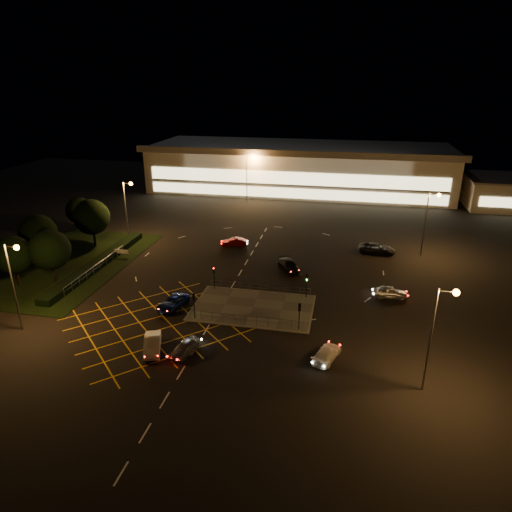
% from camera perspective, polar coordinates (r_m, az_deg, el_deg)
% --- Properties ---
extents(ground, '(180.00, 180.00, 0.00)m').
position_cam_1_polar(ground, '(57.52, -1.91, -5.40)').
color(ground, black).
rests_on(ground, ground).
extents(pedestrian_island, '(14.00, 9.00, 0.12)m').
position_cam_1_polar(pedestrian_island, '(55.36, -0.37, -6.46)').
color(pedestrian_island, '#4C4944').
rests_on(pedestrian_island, ground).
extents(grass_verge, '(18.00, 30.00, 0.08)m').
position_cam_1_polar(grass_verge, '(73.53, -22.50, -0.90)').
color(grass_verge, black).
rests_on(grass_verge, ground).
extents(hedge, '(2.00, 26.00, 1.00)m').
position_cam_1_polar(hedge, '(70.75, -19.17, -0.89)').
color(hedge, black).
rests_on(hedge, ground).
extents(supermarket, '(72.00, 26.50, 10.50)m').
position_cam_1_polar(supermarket, '(114.32, 5.40, 10.99)').
color(supermarket, beige).
rests_on(supermarket, ground).
extents(retail_unit_a, '(18.80, 14.80, 6.35)m').
position_cam_1_polar(retail_unit_a, '(111.51, 29.21, 6.99)').
color(retail_unit_a, beige).
rests_on(retail_unit_a, ground).
extents(streetlight_sw, '(1.78, 0.56, 10.03)m').
position_cam_1_polar(streetlight_sw, '(54.30, -27.97, -2.14)').
color(streetlight_sw, slate).
rests_on(streetlight_sw, ground).
extents(streetlight_se, '(1.78, 0.56, 10.03)m').
position_cam_1_polar(streetlight_se, '(41.59, 21.79, -8.09)').
color(streetlight_se, slate).
rests_on(streetlight_se, ground).
extents(streetlight_nw, '(1.78, 0.56, 10.03)m').
position_cam_1_polar(streetlight_nw, '(79.10, -15.78, 6.46)').
color(streetlight_nw, slate).
rests_on(streetlight_nw, ground).
extents(streetlight_ne, '(1.78, 0.56, 10.03)m').
position_cam_1_polar(streetlight_ne, '(73.51, 20.83, 4.74)').
color(streetlight_ne, slate).
rests_on(streetlight_ne, ground).
extents(streetlight_far_left, '(1.78, 0.56, 10.03)m').
position_cam_1_polar(streetlight_far_left, '(102.08, -0.92, 10.53)').
color(streetlight_far_left, slate).
rests_on(streetlight_far_left, ground).
extents(streetlight_far_right, '(1.78, 0.56, 10.03)m').
position_cam_1_polar(streetlight_far_right, '(103.32, 21.85, 9.14)').
color(streetlight_far_right, slate).
rests_on(streetlight_far_right, ground).
extents(signal_sw, '(0.28, 0.30, 3.15)m').
position_cam_1_polar(signal_sw, '(52.37, -7.76, -5.56)').
color(signal_sw, black).
rests_on(signal_sw, pedestrian_island).
extents(signal_se, '(0.28, 0.30, 3.15)m').
position_cam_1_polar(signal_se, '(49.98, 5.45, -6.85)').
color(signal_se, black).
rests_on(signal_se, pedestrian_island).
extents(signal_nw, '(0.28, 0.30, 3.15)m').
position_cam_1_polar(signal_nw, '(59.22, -5.26, -2.13)').
color(signal_nw, black).
rests_on(signal_nw, pedestrian_island).
extents(signal_ne, '(0.28, 0.30, 3.15)m').
position_cam_1_polar(signal_ne, '(57.11, 6.37, -3.10)').
color(signal_ne, black).
rests_on(signal_ne, pedestrian_island).
extents(tree_a, '(5.04, 5.04, 6.86)m').
position_cam_1_polar(tree_a, '(67.36, -28.07, 0.10)').
color(tree_a, black).
rests_on(tree_a, ground).
extents(tree_b, '(5.40, 5.40, 7.35)m').
position_cam_1_polar(tree_b, '(74.34, -25.57, 2.64)').
color(tree_b, black).
rests_on(tree_b, ground).
extents(tree_c, '(5.76, 5.76, 7.84)m').
position_cam_1_polar(tree_c, '(78.31, -19.86, 4.61)').
color(tree_c, black).
rests_on(tree_c, ground).
extents(tree_d, '(4.68, 4.68, 6.37)m').
position_cam_1_polar(tree_d, '(86.56, -21.22, 5.32)').
color(tree_d, black).
rests_on(tree_d, ground).
extents(tree_e, '(5.40, 5.40, 7.35)m').
position_cam_1_polar(tree_e, '(66.32, -24.39, 0.71)').
color(tree_e, black).
rests_on(tree_e, ground).
extents(car_near_silver, '(2.59, 4.23, 1.35)m').
position_cam_1_polar(car_near_silver, '(47.24, -8.89, -11.24)').
color(car_near_silver, '#999BA0').
rests_on(car_near_silver, ground).
extents(car_queue_white, '(3.02, 4.75, 1.48)m').
position_cam_1_polar(car_queue_white, '(48.25, -12.82, -10.70)').
color(car_queue_white, white).
rests_on(car_queue_white, ground).
extents(car_left_blue, '(3.17, 5.18, 1.34)m').
position_cam_1_polar(car_left_blue, '(56.06, -10.37, -5.76)').
color(car_left_blue, '#0D1A53').
rests_on(car_left_blue, ground).
extents(car_far_dkgrey, '(4.30, 5.28, 1.44)m').
position_cam_1_polar(car_far_dkgrey, '(65.70, 4.13, -1.20)').
color(car_far_dkgrey, black).
rests_on(car_far_dkgrey, ground).
extents(car_right_silver, '(4.34, 1.94, 1.45)m').
position_cam_1_polar(car_right_silver, '(60.05, 16.41, -4.35)').
color(car_right_silver, '#B6BABE').
rests_on(car_right_silver, ground).
extents(car_circ_red, '(4.42, 2.41, 1.38)m').
position_cam_1_polar(car_circ_red, '(74.97, -2.73, 1.74)').
color(car_circ_red, maroon).
rests_on(car_circ_red, ground).
extents(car_east_grey, '(5.78, 2.99, 1.56)m').
position_cam_1_polar(car_east_grey, '(74.23, 14.89, 0.88)').
color(car_east_grey, black).
rests_on(car_east_grey, ground).
extents(car_approach_white, '(3.12, 4.76, 1.28)m').
position_cam_1_polar(car_approach_white, '(46.36, 8.80, -11.98)').
color(car_approach_white, silver).
rests_on(car_approach_white, ground).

